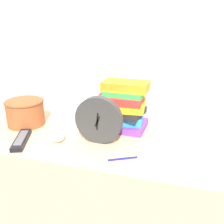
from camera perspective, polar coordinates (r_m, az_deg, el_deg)
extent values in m
cube|color=silver|center=(1.52, -1.49, 16.69)|extent=(6.00, 0.04, 2.40)
cube|color=tan|center=(1.50, -5.82, -17.63)|extent=(1.36, 0.59, 0.76)
cylinder|color=#333333|center=(1.15, -2.90, -1.75)|extent=(0.22, 0.03, 0.22)
cylinder|color=white|center=(1.15, -3.07, -1.94)|extent=(0.19, 0.01, 0.19)
cube|color=black|center=(1.14, -3.18, -2.05)|extent=(0.03, 0.01, 0.05)
cube|color=black|center=(1.14, -3.18, -2.05)|extent=(0.01, 0.01, 0.08)
cylinder|color=black|center=(1.14, -3.18, -2.05)|extent=(0.01, 0.00, 0.01)
cube|color=#7A3899|center=(1.34, 2.22, -2.74)|extent=(0.24, 0.18, 0.03)
cube|color=#2D9ED1|center=(1.33, 1.99, -1.17)|extent=(0.23, 0.16, 0.04)
cube|color=#232328|center=(1.30, 2.44, 0.20)|extent=(0.22, 0.18, 0.03)
cube|color=yellow|center=(1.29, 2.98, 1.65)|extent=(0.21, 0.20, 0.04)
cube|color=red|center=(1.27, 1.92, 2.97)|extent=(0.22, 0.17, 0.03)
cube|color=green|center=(1.27, 2.87, 4.28)|extent=(0.20, 0.15, 0.02)
cube|color=orange|center=(1.27, 3.01, 5.74)|extent=(0.22, 0.13, 0.04)
cylinder|color=#994C28|center=(1.43, -18.35, -0.10)|extent=(0.19, 0.19, 0.13)
torus|color=brown|center=(1.41, -18.62, 2.16)|extent=(0.20, 0.20, 0.01)
cube|color=black|center=(1.26, -19.12, -5.76)|extent=(0.12, 0.20, 0.02)
cube|color=#59595E|center=(1.26, -19.18, -5.29)|extent=(0.09, 0.15, 0.00)
sphere|color=white|center=(1.21, -11.73, -5.07)|extent=(0.06, 0.06, 0.06)
cylinder|color=navy|center=(1.06, 2.33, -10.11)|extent=(0.11, 0.06, 0.01)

